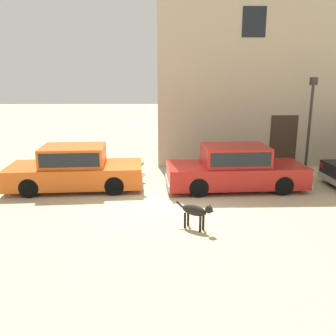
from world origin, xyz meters
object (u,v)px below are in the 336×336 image
Objects in this scene: stray_dog_spotted at (196,211)px; street_lamp at (311,113)px; parked_sedan_second at (235,168)px; parked_sedan_nearest at (75,168)px.

street_lamp is at bearing 83.34° from stray_dog_spotted.
street_lamp is (3.12, 1.90, 1.60)m from parked_sedan_second.
stray_dog_spotted is (-1.60, -3.22, -0.26)m from parked_sedan_second.
stray_dog_spotted is 0.25× the size of street_lamp.
parked_sedan_nearest is 1.27× the size of street_lamp.
street_lamp reaches higher than parked_sedan_second.
street_lamp is at bearing 28.67° from parked_sedan_second.
parked_sedan_second reaches higher than stray_dog_spotted.
parked_sedan_nearest is at bearing 172.97° from stray_dog_spotted.
parked_sedan_nearest is 4.97m from stray_dog_spotted.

